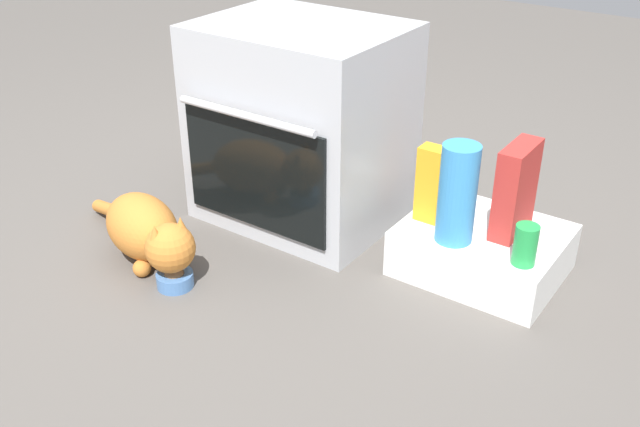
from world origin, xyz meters
TOP-DOWN VIEW (x-y plane):
  - ground at (0.00, 0.00)m, footprint 8.00×8.00m
  - oven at (-0.10, 0.36)m, footprint 0.64×0.55m
  - pantry_cabinet at (0.58, 0.37)m, footprint 0.47×0.39m
  - food_bowl at (-0.14, -0.23)m, footprint 0.11×0.11m
  - cat at (-0.30, -0.18)m, footprint 0.63×0.28m
  - water_bottle at (0.53, 0.26)m, footprint 0.11×0.11m
  - juice_carton at (0.41, 0.33)m, footprint 0.09×0.06m
  - cereal_box at (0.65, 0.40)m, footprint 0.07×0.18m
  - soda_can at (0.74, 0.25)m, footprint 0.07×0.07m

SIDE VIEW (x-z plane):
  - ground at x=0.00m, z-range 0.00..0.00m
  - food_bowl at x=-0.14m, z-range -0.01..0.06m
  - pantry_cabinet at x=0.58m, z-range 0.00..0.15m
  - cat at x=-0.30m, z-range 0.01..0.23m
  - soda_can at x=0.74m, z-range 0.15..0.27m
  - juice_carton at x=0.41m, z-range 0.15..0.39m
  - cereal_box at x=0.65m, z-range 0.15..0.43m
  - water_bottle at x=0.53m, z-range 0.15..0.45m
  - oven at x=-0.10m, z-range 0.00..0.67m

